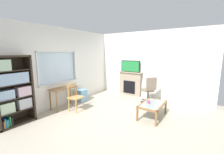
# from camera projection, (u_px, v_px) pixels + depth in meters

# --- Properties ---
(ground) EXTENTS (5.82, 5.68, 0.02)m
(ground) POSITION_uv_depth(u_px,v_px,m) (118.00, 118.00, 4.34)
(ground) COLOR #B2A893
(wall_back_with_window) EXTENTS (4.82, 0.15, 2.76)m
(wall_back_with_window) POSITION_uv_depth(u_px,v_px,m) (64.00, 67.00, 5.41)
(wall_back_with_window) COLOR white
(wall_back_with_window) RESTS_ON ground
(wall_right) EXTENTS (0.12, 4.88, 2.76)m
(wall_right) POSITION_uv_depth(u_px,v_px,m) (149.00, 65.00, 6.12)
(wall_right) COLOR white
(wall_right) RESTS_ON ground
(bookshelf) EXTENTS (0.90, 0.38, 1.84)m
(bookshelf) POSITION_uv_depth(u_px,v_px,m) (12.00, 90.00, 3.81)
(bookshelf) COLOR #2D2319
(bookshelf) RESTS_ON ground
(desk_under_window) EXTENTS (0.94, 0.44, 0.72)m
(desk_under_window) POSITION_uv_depth(u_px,v_px,m) (64.00, 91.00, 5.05)
(desk_under_window) COLOR brown
(desk_under_window) RESTS_ON ground
(wooden_chair) EXTENTS (0.43, 0.41, 0.90)m
(wooden_chair) POSITION_uv_depth(u_px,v_px,m) (75.00, 97.00, 4.83)
(wooden_chair) COLOR tan
(wooden_chair) RESTS_ON ground
(plastic_drawer_unit) EXTENTS (0.35, 0.40, 0.45)m
(plastic_drawer_unit) POSITION_uv_depth(u_px,v_px,m) (81.00, 95.00, 5.83)
(plastic_drawer_unit) COLOR #72ADDB
(plastic_drawer_unit) RESTS_ON ground
(fireplace) EXTENTS (0.26, 1.11, 1.05)m
(fireplace) POSITION_uv_depth(u_px,v_px,m) (130.00, 83.00, 6.57)
(fireplace) COLOR gray
(fireplace) RESTS_ON ground
(tv) EXTENTS (0.06, 0.88, 0.50)m
(tv) POSITION_uv_depth(u_px,v_px,m) (130.00, 66.00, 6.42)
(tv) COLOR black
(tv) RESTS_ON fireplace
(office_chair) EXTENTS (0.63, 0.61, 1.00)m
(office_chair) POSITION_uv_depth(u_px,v_px,m) (149.00, 88.00, 5.56)
(office_chair) COLOR #7A6B5B
(office_chair) RESTS_ON ground
(coffee_table) EXTENTS (1.02, 0.59, 0.42)m
(coffee_table) POSITION_uv_depth(u_px,v_px,m) (152.00, 105.00, 4.35)
(coffee_table) COLOR #8C9E99
(coffee_table) RESTS_ON ground
(sippy_cup) EXTENTS (0.07, 0.07, 0.09)m
(sippy_cup) POSITION_uv_depth(u_px,v_px,m) (149.00, 102.00, 4.35)
(sippy_cup) COLOR #DB3D84
(sippy_cup) RESTS_ON coffee_table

